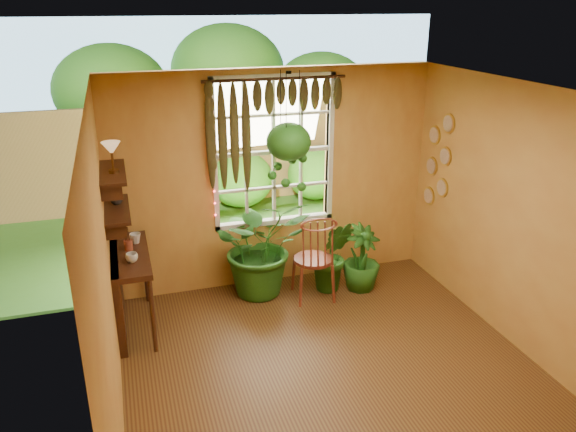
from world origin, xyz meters
name	(u,v)px	position (x,y,z in m)	size (l,w,h in m)	color
floor	(340,382)	(0.00, 0.00, 0.00)	(4.50, 4.50, 0.00)	brown
ceiling	(352,98)	(0.00, 0.00, 2.70)	(4.50, 4.50, 0.00)	silver
wall_back	(275,180)	(0.00, 2.25, 1.35)	(4.00, 4.00, 0.00)	gold
wall_left	(106,287)	(-2.00, 0.00, 1.35)	(4.50, 4.50, 0.00)	gold
wall_right	(536,228)	(2.00, 0.00, 1.35)	(4.50, 4.50, 0.00)	gold
window	(274,152)	(0.00, 2.28, 1.70)	(1.52, 0.10, 1.86)	silver
valance_vine	(269,106)	(-0.08, 2.16, 2.28)	(1.70, 0.12, 1.10)	#3A1E10
string_lights	(212,155)	(-0.76, 2.19, 1.75)	(0.03, 0.03, 1.54)	#FF2633
wall_plates	(438,161)	(1.98, 1.79, 1.55)	(0.04, 0.32, 1.10)	beige
counter_ledge	(122,284)	(-1.91, 1.60, 0.55)	(0.40, 1.20, 0.90)	#3A1E10
shelf_lower	(117,210)	(-1.88, 1.60, 1.40)	(0.25, 0.90, 0.04)	#3A1E10
shelf_upper	(113,173)	(-1.88, 1.60, 1.80)	(0.25, 0.90, 0.04)	#3A1E10
backyard	(222,116)	(0.24, 6.87, 1.28)	(14.00, 10.00, 12.00)	#31601B
windsor_chair	(314,270)	(0.31, 1.63, 0.37)	(0.52, 0.55, 1.27)	maroon
potted_plant_left	(261,245)	(-0.26, 1.96, 0.64)	(1.15, 0.99, 1.27)	#1C4B14
potted_plant_mid	(332,255)	(0.60, 1.76, 0.47)	(0.52, 0.42, 0.94)	#1C4B14
potted_plant_right	(361,258)	(0.95, 1.68, 0.42)	(0.47, 0.47, 0.84)	#1C4B14
hanging_basket	(289,145)	(0.08, 1.92, 1.87)	(0.52, 0.52, 1.37)	black
cup_a	(132,258)	(-1.78, 1.37, 0.95)	(0.12, 0.12, 0.10)	silver
cup_b	(135,238)	(-1.72, 1.85, 0.96)	(0.12, 0.12, 0.11)	beige
brush_jar	(128,239)	(-1.80, 1.69, 1.03)	(0.09, 0.09, 0.34)	brown
shelf_vase	(116,198)	(-1.87, 1.74, 1.48)	(0.12, 0.12, 0.13)	#B2AD99
tiffany_lamp	(111,150)	(-1.86, 1.53, 2.05)	(0.19, 0.19, 0.31)	#573718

